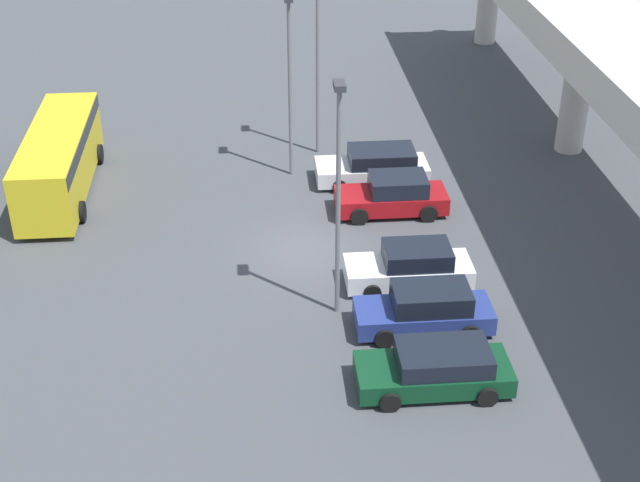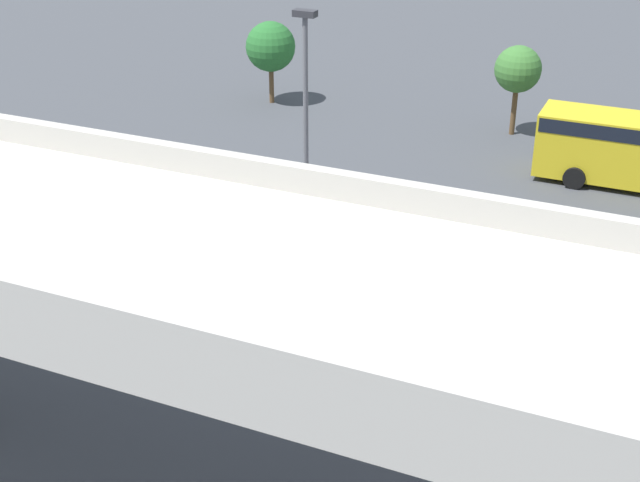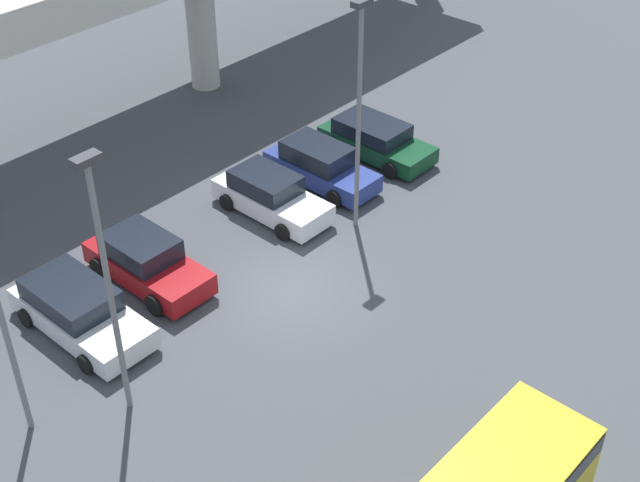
# 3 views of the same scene
# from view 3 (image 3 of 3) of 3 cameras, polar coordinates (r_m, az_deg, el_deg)

# --- Properties ---
(ground_plane) EXTENTS (105.13, 105.13, 0.00)m
(ground_plane) POSITION_cam_3_polar(r_m,az_deg,el_deg) (28.69, -1.82, -3.17)
(ground_plane) COLOR #424449
(highway_overpass) EXTENTS (50.35, 6.20, 7.39)m
(highway_overpass) POSITION_cam_3_polar(r_m,az_deg,el_deg) (34.91, -18.33, 13.95)
(highway_overpass) COLOR #BCB7AD
(highway_overpass) RESTS_ON ground_plane
(parked_car_0) EXTENTS (2.26, 4.88, 1.53)m
(parked_car_0) POSITION_cam_3_polar(r_m,az_deg,el_deg) (27.75, -15.18, -4.30)
(parked_car_0) COLOR silver
(parked_car_0) RESTS_ON ground_plane
(parked_car_1) EXTENTS (2.11, 4.55, 1.62)m
(parked_car_1) POSITION_cam_3_polar(r_m,az_deg,el_deg) (29.16, -11.05, -1.30)
(parked_car_1) COLOR maroon
(parked_car_1) RESTS_ON ground_plane
(parked_car_2) EXTENTS (2.03, 4.51, 1.55)m
(parked_car_2) POSITION_cam_3_polar(r_m,az_deg,el_deg) (31.91, -3.20, 2.92)
(parked_car_2) COLOR silver
(parked_car_2) RESTS_ON ground_plane
(parked_car_3) EXTENTS (1.99, 4.54, 1.58)m
(parked_car_3) POSITION_cam_3_polar(r_m,az_deg,el_deg) (33.58, 0.01, 4.87)
(parked_car_3) COLOR navy
(parked_car_3) RESTS_ON ground_plane
(parked_car_4) EXTENTS (2.16, 4.68, 1.42)m
(parked_car_4) POSITION_cam_3_polar(r_m,az_deg,el_deg) (35.47, 3.56, 6.51)
(parked_car_4) COLOR #0C381E
(parked_car_4) RESTS_ON ground_plane
(lamp_post_near_aisle) EXTENTS (0.70, 0.35, 7.97)m
(lamp_post_near_aisle) POSITION_cam_3_polar(r_m,az_deg,el_deg) (22.46, -13.53, -1.93)
(lamp_post_near_aisle) COLOR slate
(lamp_post_near_aisle) RESTS_ON ground_plane
(lamp_post_by_overpass) EXTENTS (0.70, 0.35, 8.27)m
(lamp_post_by_overpass) POSITION_cam_3_polar(r_m,az_deg,el_deg) (29.16, 2.52, 8.86)
(lamp_post_by_overpass) COLOR slate
(lamp_post_by_overpass) RESTS_ON ground_plane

